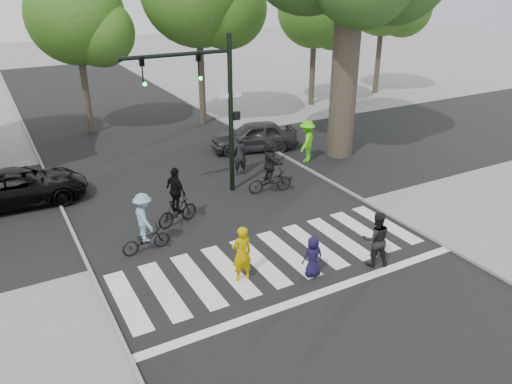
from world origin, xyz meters
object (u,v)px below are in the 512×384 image
cyclist_left (145,227)px  car_grey (254,136)px  cyclist_right (270,168)px  pedestrian_adult (376,239)px  traffic_signal (209,95)px  pedestrian_child (313,257)px  pedestrian_woman (242,253)px  cyclist_mid (177,202)px  car_suv (19,187)px

cyclist_left → car_grey: (7.54, 6.83, -0.14)m
cyclist_right → pedestrian_adult: bearing=-90.2°
traffic_signal → car_grey: (3.95, 3.87, -3.20)m
pedestrian_adult → cyclist_left: (-5.64, 4.00, -0.01)m
pedestrian_child → cyclist_left: (-3.70, 3.61, 0.23)m
pedestrian_child → cyclist_left: size_ratio=0.63×
pedestrian_adult → cyclist_right: bearing=-66.3°
pedestrian_woman → car_grey: 11.17m
pedestrian_woman → cyclist_left: (-1.88, 2.80, 0.01)m
pedestrian_adult → cyclist_left: cyclist_left is taller
pedestrian_child → car_grey: size_ratio=0.30×
pedestrian_adult → cyclist_mid: (-4.13, 5.26, -0.00)m
cyclist_left → car_suv: 6.41m
traffic_signal → pedestrian_woman: traffic_signal is taller
cyclist_left → traffic_signal: bearing=39.4°
traffic_signal → car_suv: traffic_signal is taller
cyclist_right → car_suv: cyclist_right is taller
cyclist_right → car_grey: bearing=68.3°
traffic_signal → cyclist_right: traffic_signal is taller
traffic_signal → car_grey: traffic_signal is taller
cyclist_right → car_grey: cyclist_right is taller
pedestrian_adult → pedestrian_child: bearing=12.2°
pedestrian_woman → cyclist_mid: (-0.37, 4.05, 0.02)m
pedestrian_adult → car_suv: pedestrian_adult is taller
cyclist_mid → car_suv: bearing=135.8°
pedestrian_woman → pedestrian_child: 2.01m
pedestrian_child → traffic_signal: bearing=-80.8°
pedestrian_woman → cyclist_mid: 4.07m
traffic_signal → pedestrian_adult: (2.04, -6.96, -3.05)m
traffic_signal → cyclist_left: (-3.60, -2.96, -3.06)m
traffic_signal → pedestrian_adult: size_ratio=3.52×
car_grey → pedestrian_woman: bearing=-15.5°
pedestrian_woman → pedestrian_child: pedestrian_woman is taller
car_grey → pedestrian_child: bearing=-5.2°
pedestrian_child → cyclist_left: 5.17m
pedestrian_child → cyclist_right: bearing=-100.7°
pedestrian_child → pedestrian_adult: size_ratio=0.72×
traffic_signal → car_suv: (-6.61, 2.69, -3.23)m
pedestrian_adult → car_grey: pedestrian_adult is taller
pedestrian_adult → traffic_signal: bearing=-49.8°
cyclist_right → car_suv: bearing=157.6°
pedestrian_woman → cyclist_mid: bearing=-84.4°
cyclist_mid → cyclist_right: (4.15, 0.82, 0.14)m
pedestrian_adult → car_suv: size_ratio=0.35×
pedestrian_child → cyclist_right: size_ratio=0.56×
cyclist_left → car_suv: cyclist_left is taller
pedestrian_woman → cyclist_right: size_ratio=0.75×
cyclist_left → cyclist_mid: size_ratio=0.94×
traffic_signal → cyclist_left: bearing=-140.6°
pedestrian_woman → traffic_signal: bearing=-106.2°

